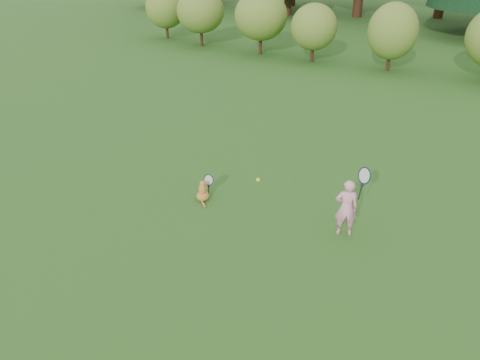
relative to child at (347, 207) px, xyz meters
The scene contains 5 objects.
ground 2.49m from the child, 153.08° to the right, with size 100.00×100.00×0.00m, color #244C15.
shrub_row 12.12m from the child, 100.32° to the left, with size 28.00×3.00×2.80m, color #5A7825, non-canonical shape.
child is the anchor object (origin of this frame).
cat 2.89m from the child, behind, with size 0.42×0.58×0.59m.
tennis_ball 1.72m from the child, 139.93° to the right, with size 0.07×0.07×0.07m.
Camera 1 is at (4.08, -5.83, 4.72)m, focal length 35.00 mm.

